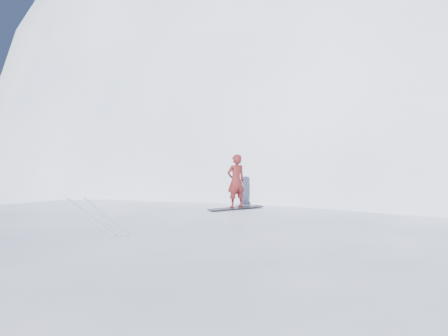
# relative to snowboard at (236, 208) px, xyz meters

# --- Properties ---
(near_ridge) EXTENTS (36.00, 28.00, 4.80)m
(near_ridge) POSITION_rel_snowboard_xyz_m (-1.65, -0.76, -2.41)
(near_ridge) COLOR white
(near_ridge) RESTS_ON ground
(summit_peak) EXTENTS (60.00, 56.00, 56.00)m
(summit_peak) POSITION_rel_snowboard_xyz_m (19.35, 22.24, -2.41)
(summit_peak) COLOR white
(summit_peak) RESTS_ON ground
(peak_shoulder) EXTENTS (28.00, 24.00, 18.00)m
(peak_shoulder) POSITION_rel_snowboard_xyz_m (7.35, 16.24, -2.41)
(peak_shoulder) COLOR white
(peak_shoulder) RESTS_ON ground
(wind_bumps) EXTENTS (16.00, 14.40, 1.00)m
(wind_bumps) POSITION_rel_snowboard_xyz_m (-3.21, -1.64, -2.41)
(wind_bumps) COLOR white
(wind_bumps) RESTS_ON ground
(snowboard) EXTENTS (1.69, 0.52, 0.03)m
(snowboard) POSITION_rel_snowboard_xyz_m (0.00, 0.00, 0.00)
(snowboard) COLOR black
(snowboard) RESTS_ON near_ridge
(snowboarder) EXTENTS (0.60, 0.43, 1.52)m
(snowboarder) POSITION_rel_snowboard_xyz_m (0.00, 0.00, 0.78)
(snowboarder) COLOR maroon
(snowboarder) RESTS_ON snowboard
(board_tracks) EXTENTS (1.34, 5.96, 0.04)m
(board_tracks) POSITION_rel_snowboard_xyz_m (-3.88, 0.79, 0.01)
(board_tracks) COLOR silver
(board_tracks) RESTS_ON ground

